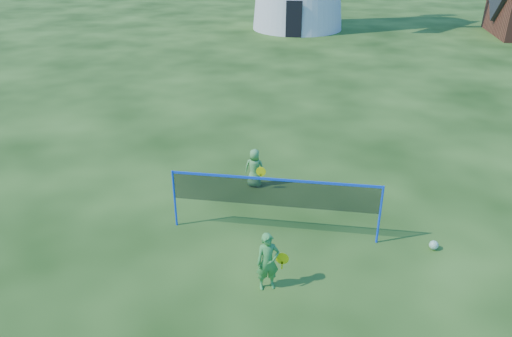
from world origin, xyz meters
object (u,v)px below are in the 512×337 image
at_px(player_girl, 268,262).
at_px(player_boy, 255,168).
at_px(badminton_net, 274,193).
at_px(play_ball, 434,245).

relative_size(player_girl, player_boy, 1.15).
xyz_separation_m(badminton_net, player_boy, (-0.86, 2.38, -0.56)).
distance_m(player_girl, player_boy, 4.51).
bearing_deg(badminton_net, play_ball, -1.09).
bearing_deg(player_girl, player_boy, 81.19).
height_order(player_girl, player_boy, player_girl).
height_order(badminton_net, player_boy, badminton_net).
bearing_deg(badminton_net, player_girl, -86.80).
distance_m(badminton_net, play_ball, 3.95).
bearing_deg(play_ball, badminton_net, 178.91).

